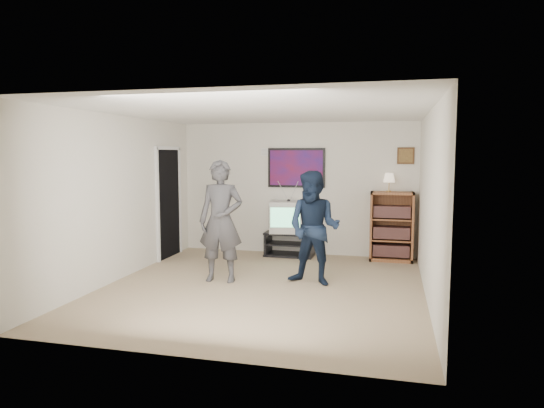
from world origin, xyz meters
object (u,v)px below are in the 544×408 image
at_px(person_short, 314,228).
at_px(crt_television, 289,217).
at_px(media_stand, 290,244).
at_px(person_tall, 221,221).
at_px(bookshelf, 392,226).

bearing_deg(person_short, crt_television, 124.39).
relative_size(media_stand, person_short, 0.55).
distance_m(media_stand, person_short, 2.11).
distance_m(person_tall, person_short, 1.39).
bearing_deg(bookshelf, person_short, -119.93).
bearing_deg(bookshelf, crt_television, -178.48).
height_order(crt_television, bookshelf, bookshelf).
distance_m(crt_television, bookshelf, 1.89).
bearing_deg(crt_television, person_tall, -116.37).
height_order(person_tall, person_short, person_tall).
height_order(crt_television, person_short, person_short).
xyz_separation_m(crt_television, person_short, (0.78, -1.87, 0.09)).
relative_size(media_stand, bookshelf, 0.74).
relative_size(person_tall, person_short, 1.09).
bearing_deg(person_short, media_stand, 123.75).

